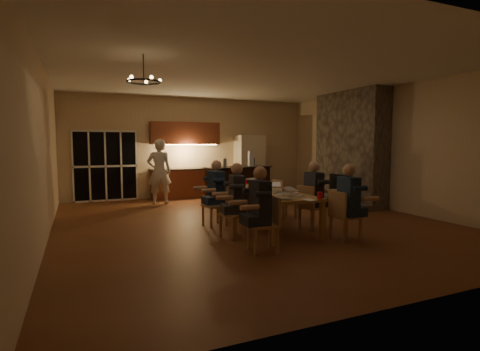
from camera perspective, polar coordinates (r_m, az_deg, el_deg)
name	(u,v)px	position (r m, az deg, el deg)	size (l,w,h in m)	color
floor	(251,222)	(8.32, 1.61, -7.13)	(9.00, 9.00, 0.00)	brown
back_wall	(192,147)	(12.38, -7.30, 4.27)	(8.00, 0.04, 3.20)	beige
left_wall	(42,151)	(7.39, -27.91, 3.27)	(0.04, 9.00, 3.20)	beige
right_wall	(391,149)	(10.50, 21.98, 3.83)	(0.04, 9.00, 3.20)	beige
ceiling	(251,74)	(8.27, 1.67, 15.25)	(8.00, 9.00, 0.04)	white
french_doors	(106,166)	(11.88, -19.80, 1.34)	(1.86, 0.08, 2.10)	black
fireplace	(350,148)	(11.16, 16.42, 4.03)	(0.58, 2.50, 3.20)	#716959
kitchenette	(186,160)	(12.00, -8.22, 2.33)	(2.24, 0.68, 2.40)	brown
refrigerator	(249,165)	(12.72, 1.45, 1.63)	(0.90, 0.68, 2.00)	beige
dining_table	(264,209)	(7.82, 3.75, -5.12)	(1.10, 2.77, 0.75)	tan
bar_island	(238,186)	(10.62, -0.30, -1.54)	(1.89, 0.68, 1.08)	black
chair_left_near	(263,224)	(6.06, 3.54, -7.42)	(0.44, 0.44, 0.89)	tan
chair_left_mid	(234,214)	(6.93, -0.87, -5.84)	(0.44, 0.44, 0.89)	tan
chair_left_far	(215,205)	(7.93, -3.89, -4.47)	(0.44, 0.44, 0.89)	tan
chair_right_near	(346,216)	(7.01, 15.81, -5.90)	(0.44, 0.44, 0.89)	tan
chair_right_mid	(312,207)	(7.82, 10.98, -4.68)	(0.44, 0.44, 0.89)	tan
chair_right_far	(285,199)	(8.81, 6.84, -3.54)	(0.44, 0.44, 0.89)	tan
person_left_near	(260,209)	(6.00, 3.04, -5.17)	(0.60, 0.60, 1.38)	#252630
person_right_near	(348,203)	(6.93, 16.19, -3.98)	(0.60, 0.60, 1.38)	#1C2E46
person_left_mid	(237,200)	(6.95, -0.47, -3.77)	(0.60, 0.60, 1.38)	#33373D
person_right_mid	(314,195)	(7.80, 11.18, -2.89)	(0.60, 0.60, 1.38)	#252630
person_left_far	(217,193)	(8.00, -3.60, -2.61)	(0.60, 0.60, 1.38)	#1C2E46
standing_person	(159,172)	(10.87, -12.20, 0.57)	(0.68, 0.45, 1.86)	silver
chandelier	(144,82)	(6.53, -14.46, 13.66)	(0.56, 0.56, 0.03)	black
laptop_a	(282,193)	(6.71, 6.37, -2.61)	(0.32, 0.28, 0.23)	silver
laptop_b	(296,190)	(7.08, 8.60, -2.24)	(0.32, 0.28, 0.23)	silver
laptop_c	(251,186)	(7.69, 1.74, -1.62)	(0.32, 0.28, 0.23)	silver
laptop_d	(273,185)	(7.83, 5.07, -1.51)	(0.32, 0.28, 0.23)	silver
laptop_e	(234,181)	(8.66, -0.85, -0.87)	(0.32, 0.28, 0.23)	silver
laptop_f	(257,181)	(8.77, 2.61, -0.80)	(0.32, 0.28, 0.23)	silver
mug_front	(275,191)	(7.34, 5.41, -2.44)	(0.08, 0.08, 0.10)	white
mug_mid	(256,186)	(8.23, 2.48, -1.62)	(0.08, 0.08, 0.10)	white
mug_back	(236,186)	(8.33, -0.67, -1.54)	(0.08, 0.08, 0.10)	white
redcup_near	(320,195)	(6.86, 12.08, -2.98)	(0.10, 0.10, 0.12)	red
redcup_mid	(237,187)	(7.92, -0.39, -1.81)	(0.08, 0.08, 0.12)	red
redcup_far	(245,182)	(9.05, 0.82, -0.95)	(0.09, 0.09, 0.12)	red
can_silver	(284,192)	(7.19, 6.67, -2.53)	(0.06, 0.06, 0.12)	#B2B2B7
can_cola	(232,182)	(8.99, -1.28, -1.00)	(0.06, 0.06, 0.12)	#3F0F0C
can_right	(275,185)	(8.28, 5.36, -1.53)	(0.07, 0.07, 0.12)	#B2B2B7
plate_near	(292,193)	(7.49, 7.88, -2.64)	(0.25, 0.25, 0.02)	white
plate_left	(274,198)	(6.82, 5.14, -3.36)	(0.23, 0.23, 0.02)	white
plate_far	(269,186)	(8.62, 4.39, -1.61)	(0.26, 0.26, 0.02)	white
notepad	(309,200)	(6.64, 10.51, -3.68)	(0.16, 0.23, 0.01)	white
bar_bottle	(225,163)	(10.28, -2.33, 1.94)	(0.09, 0.09, 0.24)	#99999E
bar_blender	(251,158)	(10.86, 1.66, 2.61)	(0.14, 0.14, 0.43)	silver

